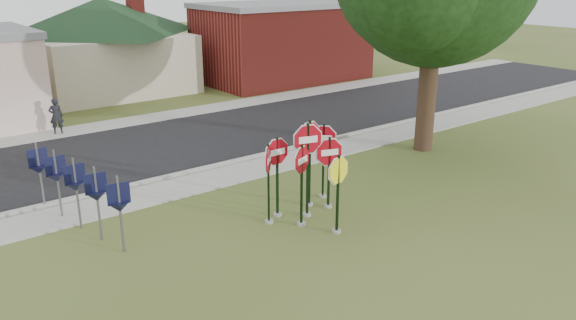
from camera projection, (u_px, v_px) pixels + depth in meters
ground at (342, 233)px, 14.90m from camera, size 120.00×120.00×0.00m
sidewalk_near at (232, 175)px, 19.02m from camera, size 60.00×1.60×0.06m
road at (172, 144)px, 22.40m from camera, size 60.00×7.00×0.04m
sidewalk_far at (129, 122)px, 25.63m from camera, size 60.00×1.60×0.06m
curb at (216, 166)px, 19.76m from camera, size 60.00×0.20×0.14m
stop_sign_center at (308, 155)px, 15.34m from camera, size 1.14×0.34×2.85m
stop_sign_yellow at (338, 185)px, 14.46m from camera, size 1.01×0.24×2.26m
stop_sign_left at (302, 175)px, 14.87m from camera, size 0.97×0.41×2.40m
stop_sign_right at (329, 163)px, 16.05m from camera, size 1.08×0.38×2.27m
stop_sign_back_right at (310, 150)px, 16.09m from camera, size 1.13×0.24×2.72m
stop_sign_back_left at (277, 166)px, 15.45m from camera, size 1.05×0.24×2.43m
stop_sign_far_right at (324, 151)px, 16.74m from camera, size 0.77×0.74×2.43m
stop_sign_far_left at (268, 173)px, 15.00m from camera, size 0.77×0.76×2.38m
route_sign_row at (76, 186)px, 14.77m from camera, size 1.43×4.63×2.00m
building_house at (103, 26)px, 31.40m from camera, size 11.60×11.60×6.20m
building_brick at (283, 41)px, 34.94m from camera, size 10.20×6.20×4.75m
pedestrian at (56, 116)px, 23.48m from camera, size 0.64×0.51×1.52m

